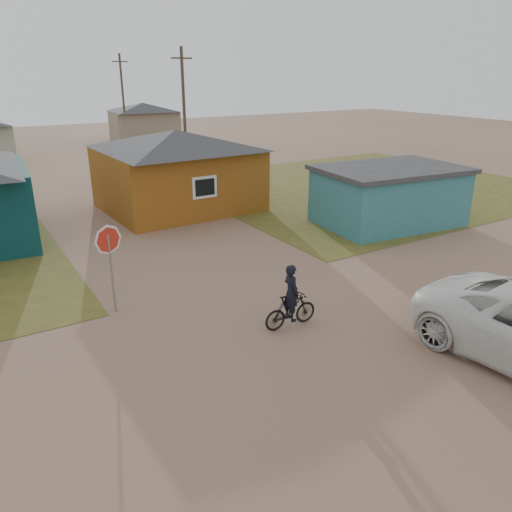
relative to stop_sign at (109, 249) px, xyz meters
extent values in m
plane|color=#8F6A52|center=(3.75, -4.18, -1.93)|extent=(120.00, 120.00, 0.00)
cube|color=brown|center=(17.75, 8.82, -1.92)|extent=(20.00, 18.00, 0.00)
cube|color=#8D4F15|center=(6.25, 9.82, -0.43)|extent=(7.21, 6.24, 3.00)
pyramid|color=#303032|center=(6.25, 9.82, 1.52)|extent=(7.72, 6.76, 0.90)
cube|color=silver|center=(6.25, 6.79, -0.28)|extent=(1.20, 0.06, 1.00)
cube|color=black|center=(6.25, 6.76, -0.28)|extent=(0.95, 0.04, 0.75)
cube|color=teal|center=(13.25, 2.32, -0.73)|extent=(6.39, 4.61, 2.40)
cube|color=#303032|center=(13.25, 2.32, 0.57)|extent=(6.71, 4.93, 0.20)
cube|color=gray|center=(13.75, 35.82, -0.53)|extent=(6.41, 5.50, 2.80)
pyramid|color=#303032|center=(13.75, 35.82, 1.27)|extent=(6.95, 6.05, 0.80)
cylinder|color=#4C3C2D|center=(10.25, 17.82, 2.07)|extent=(0.20, 0.20, 8.00)
cube|color=#4C3C2D|center=(10.25, 17.82, 5.37)|extent=(1.40, 0.10, 0.10)
cylinder|color=#4C3C2D|center=(11.25, 33.82, 2.07)|extent=(0.20, 0.20, 8.00)
cube|color=#4C3C2D|center=(11.25, 33.82, 5.37)|extent=(1.40, 0.10, 0.10)
cylinder|color=gray|center=(0.00, 0.00, -0.74)|extent=(0.07, 0.07, 2.37)
imported|color=black|center=(3.82, -3.42, -1.44)|extent=(1.62, 0.50, 0.97)
imported|color=black|center=(3.82, -3.42, -0.90)|extent=(0.40, 0.59, 1.59)
camera|label=1|loc=(-3.34, -13.30, 4.70)|focal=35.00mm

